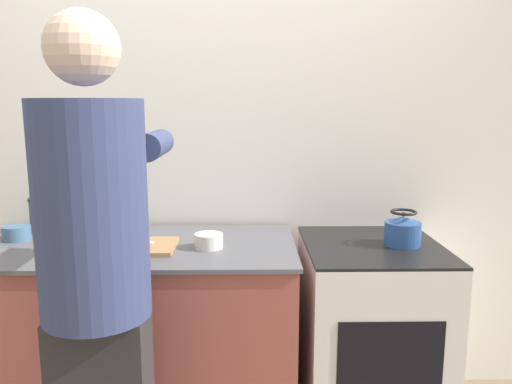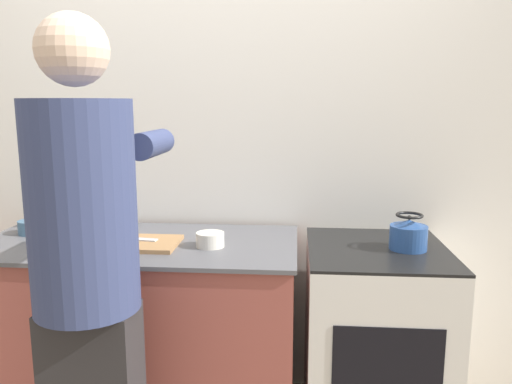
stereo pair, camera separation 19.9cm
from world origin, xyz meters
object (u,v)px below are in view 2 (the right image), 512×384
(person, at_px, (88,267))
(canister_jar, at_px, (59,210))
(cutting_board, at_px, (143,243))
(bowl_prep, at_px, (210,240))
(knife, at_px, (133,239))
(kettle, at_px, (408,234))
(oven, at_px, (374,343))

(person, relative_size, canister_jar, 10.76)
(cutting_board, xyz_separation_m, bowl_prep, (0.30, 0.00, 0.02))
(person, relative_size, knife, 8.38)
(cutting_board, xyz_separation_m, knife, (-0.05, 0.02, 0.01))
(knife, height_order, kettle, kettle)
(cutting_board, relative_size, bowl_prep, 2.55)
(person, xyz_separation_m, bowl_prep, (0.32, 0.53, -0.05))
(bowl_prep, relative_size, canister_jar, 0.74)
(knife, xyz_separation_m, kettle, (1.19, 0.02, 0.04))
(knife, height_order, bowl_prep, bowl_prep)
(cutting_board, bearing_deg, kettle, 2.30)
(knife, xyz_separation_m, bowl_prep, (0.35, -0.02, 0.01))
(cutting_board, bearing_deg, person, -92.24)
(knife, relative_size, kettle, 1.34)
(cutting_board, height_order, bowl_prep, bowl_prep)
(oven, height_order, cutting_board, cutting_board)
(kettle, bearing_deg, person, -153.94)
(person, distance_m, bowl_prep, 0.62)
(person, xyz_separation_m, cutting_board, (0.02, 0.52, -0.07))
(cutting_board, relative_size, canister_jar, 1.88)
(kettle, distance_m, bowl_prep, 0.85)
(kettle, height_order, bowl_prep, kettle)
(cutting_board, bearing_deg, bowl_prep, 0.68)
(oven, bearing_deg, bowl_prep, -175.67)
(bowl_prep, xyz_separation_m, canister_jar, (-0.81, 0.29, 0.05))
(oven, height_order, kettle, kettle)
(oven, distance_m, bowl_prep, 0.86)
(oven, relative_size, knife, 4.18)
(person, relative_size, cutting_board, 5.73)
(person, relative_size, bowl_prep, 14.61)
(kettle, bearing_deg, oven, 174.32)
(knife, distance_m, canister_jar, 0.54)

